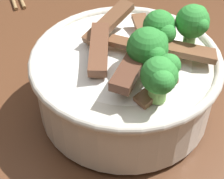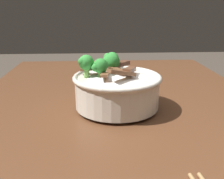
# 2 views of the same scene
# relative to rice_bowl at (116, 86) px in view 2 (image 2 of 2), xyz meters

# --- Properties ---
(dining_table) EXTENTS (1.34, 0.85, 0.75)m
(dining_table) POSITION_rel_rice_bowl_xyz_m (-0.05, -0.01, -0.16)
(dining_table) COLOR #56331E
(dining_table) RESTS_ON ground
(rice_bowl) EXTENTS (0.23, 0.23, 0.15)m
(rice_bowl) POSITION_rel_rice_bowl_xyz_m (0.00, 0.00, 0.00)
(rice_bowl) COLOR silver
(rice_bowl) RESTS_ON dining_table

